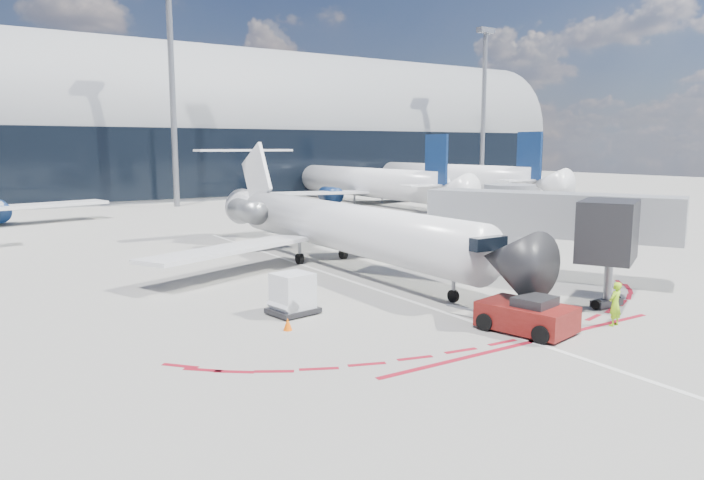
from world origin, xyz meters
TOP-DOWN VIEW (x-y plane):
  - ground at (0.00, 0.00)m, footprint 260.00×260.00m
  - apron_centerline at (0.00, 2.00)m, footprint 0.25×40.00m
  - apron_stop_bar at (0.00, -11.50)m, footprint 14.00×0.25m
  - terminal_building at (0.00, 64.97)m, footprint 150.00×24.15m
  - jet_bridge at (9.79, -3.01)m, footprint 10.03×15.20m
  - light_mast_centre at (5.00, 48.00)m, footprint 0.70×0.70m
  - light_mast_east at (55.00, 48.00)m, footprint 0.70×0.70m
  - regional_jet at (1.57, 5.51)m, footprint 24.27×29.93m
  - pushback_tug at (0.86, -10.46)m, footprint 3.01×5.66m
  - ramp_worker at (4.45, -11.82)m, footprint 0.70×0.50m
  - uld_container at (-5.70, -3.26)m, footprint 2.16×1.92m
  - safety_cone_left at (-6.98, -5.30)m, footprint 0.36×0.36m
  - bg_airliner_2 at (26.45, 39.47)m, footprint 32.65×34.58m
  - bg_airliner_3 at (40.47, 39.81)m, footprint 34.34×36.36m

SIDE VIEW (x-z plane):
  - ground at x=0.00m, z-range 0.00..0.00m
  - apron_centerline at x=0.00m, z-range 0.00..0.01m
  - apron_stop_bar at x=0.00m, z-range 0.00..0.01m
  - safety_cone_left at x=-6.98m, z-range 0.00..0.50m
  - pushback_tug at x=0.86m, z-range -0.08..1.36m
  - uld_container at x=-5.70m, z-range -0.01..1.79m
  - ramp_worker at x=4.45m, z-range 0.00..1.80m
  - regional_jet at x=1.57m, z-range -1.24..6.25m
  - jet_bridge at x=9.79m, z-range 0.56..5.46m
  - bg_airliner_2 at x=26.45m, z-range 0.00..10.56m
  - bg_airliner_3 at x=40.47m, z-range 0.00..11.11m
  - terminal_building at x=0.00m, z-range -3.48..20.52m
  - light_mast_centre at x=5.00m, z-range 0.00..25.00m
  - light_mast_east at x=55.00m, z-range 0.00..25.00m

